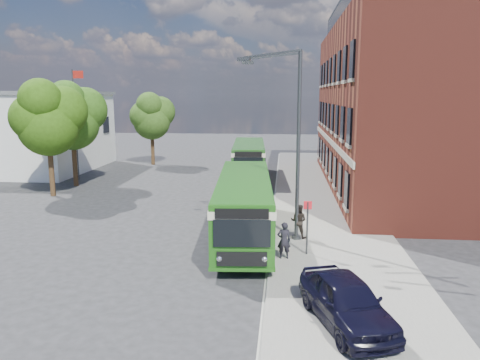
# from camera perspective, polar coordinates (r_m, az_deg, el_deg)

# --- Properties ---
(ground) EXTENTS (120.00, 120.00, 0.00)m
(ground) POSITION_cam_1_polar(r_m,az_deg,el_deg) (25.36, -5.13, -5.76)
(ground) COLOR #28282A
(ground) RESTS_ON ground
(pavement) EXTENTS (6.00, 48.00, 0.15)m
(pavement) POSITION_cam_1_polar(r_m,az_deg,el_deg) (32.78, 9.62, -2.01)
(pavement) COLOR gray
(pavement) RESTS_ON ground
(kerb_line) EXTENTS (0.12, 48.00, 0.01)m
(kerb_line) POSITION_cam_1_polar(r_m,az_deg,el_deg) (32.70, 4.28, -2.04)
(kerb_line) COLOR beige
(kerb_line) RESTS_ON ground
(brick_office) EXTENTS (12.10, 26.00, 14.20)m
(brick_office) POSITION_cam_1_polar(r_m,az_deg,el_deg) (37.15, 20.48, 9.65)
(brick_office) COLOR maroon
(brick_office) RESTS_ON ground
(white_building) EXTENTS (9.40, 13.40, 7.30)m
(white_building) POSITION_cam_1_polar(r_m,az_deg,el_deg) (47.73, -22.86, 5.54)
(white_building) COLOR silver
(white_building) RESTS_ON ground
(flagpole) EXTENTS (0.95, 0.10, 9.00)m
(flagpole) POSITION_cam_1_polar(r_m,az_deg,el_deg) (40.72, -19.38, 6.87)
(flagpole) COLOR #36393B
(flagpole) RESTS_ON ground
(street_lamp) EXTENTS (2.96, 2.38, 9.00)m
(street_lamp) POSITION_cam_1_polar(r_m,az_deg,el_deg) (22.05, 6.18, 4.48)
(street_lamp) COLOR #36393B
(street_lamp) RESTS_ON ground
(bus_stop_sign) EXTENTS (0.35, 0.08, 2.52)m
(bus_stop_sign) POSITION_cam_1_polar(r_m,az_deg,el_deg) (20.52, 8.21, -5.35)
(bus_stop_sign) COLOR #36393B
(bus_stop_sign) RESTS_ON ground
(bus_front) EXTENTS (3.38, 11.87, 3.02)m
(bus_front) POSITION_cam_1_polar(r_m,az_deg,el_deg) (23.12, 0.51, -2.61)
(bus_front) COLOR #1F5C15
(bus_front) RESTS_ON ground
(bus_rear) EXTENTS (3.24, 10.52, 3.02)m
(bus_rear) POSITION_cam_1_polar(r_m,az_deg,el_deg) (39.58, 1.09, 2.85)
(bus_rear) COLOR #23561E
(bus_rear) RESTS_ON ground
(parked_car) EXTENTS (3.05, 4.75, 1.50)m
(parked_car) POSITION_cam_1_polar(r_m,az_deg,el_deg) (14.94, 12.83, -14.15)
(parked_car) COLOR black
(parked_car) RESTS_ON pavement
(pedestrian_a) EXTENTS (0.64, 0.47, 1.59)m
(pedestrian_a) POSITION_cam_1_polar(r_m,az_deg,el_deg) (20.06, 5.37, -7.34)
(pedestrian_a) COLOR black
(pedestrian_a) RESTS_ON pavement
(pedestrian_b) EXTENTS (0.97, 0.85, 1.67)m
(pedestrian_b) POSITION_cam_1_polar(r_m,az_deg,el_deg) (22.94, 7.15, -4.99)
(pedestrian_b) COLOR black
(pedestrian_b) RESTS_ON pavement
(tree_left) EXTENTS (4.80, 4.56, 8.10)m
(tree_left) POSITION_cam_1_polar(r_m,az_deg,el_deg) (34.72, -22.37, 7.09)
(tree_left) COLOR #392614
(tree_left) RESTS_ON ground
(tree_mid) EXTENTS (4.78, 4.54, 8.06)m
(tree_mid) POSITION_cam_1_polar(r_m,az_deg,el_deg) (38.01, -19.78, 7.44)
(tree_mid) COLOR #392614
(tree_mid) RESTS_ON ground
(tree_right) EXTENTS (4.31, 4.09, 7.27)m
(tree_right) POSITION_cam_1_polar(r_m,az_deg,el_deg) (47.86, -10.68, 7.71)
(tree_right) COLOR #392614
(tree_right) RESTS_ON ground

